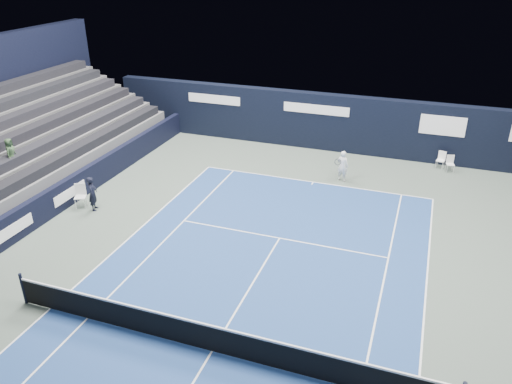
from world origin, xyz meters
The scene contains 12 objects.
ground centered at (0.00, 2.00, 0.00)m, with size 48.00×48.00×0.00m, color #4A584F.
court_surface centered at (0.00, 0.00, 0.00)m, with size 10.97×23.77×0.01m, color navy.
folding_chair_back_a centered at (6.12, 15.48, 0.48)m, with size 0.44×0.43×0.84m.
folding_chair_back_b centered at (5.69, 15.81, 0.49)m, with size 0.46×0.45×0.87m.
line_judge_chair centered at (-8.89, 6.13, 0.59)m, with size 0.60×0.59×1.03m.
line_judge centered at (-8.17, 6.05, 0.76)m, with size 0.55×0.36×1.51m, color black.
court_markings centered at (0.00, 0.00, 0.01)m, with size 11.03×23.83×0.00m.
tennis_net centered at (0.00, 0.00, 0.51)m, with size 12.90×0.10×1.10m.
back_sponsor_wall centered at (0.01, 16.50, 1.55)m, with size 26.00×0.63×3.10m.
side_barrier_left centered at (-9.50, 5.97, 0.60)m, with size 0.33×22.00×1.20m.
spectator_stand centered at (-13.27, 6.99, 1.95)m, with size 6.00×18.00×6.40m.
tennis_player centered at (1.24, 12.55, 0.76)m, with size 0.62×0.86×1.52m.
Camera 1 is at (4.66, -9.48, 10.05)m, focal length 35.00 mm.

